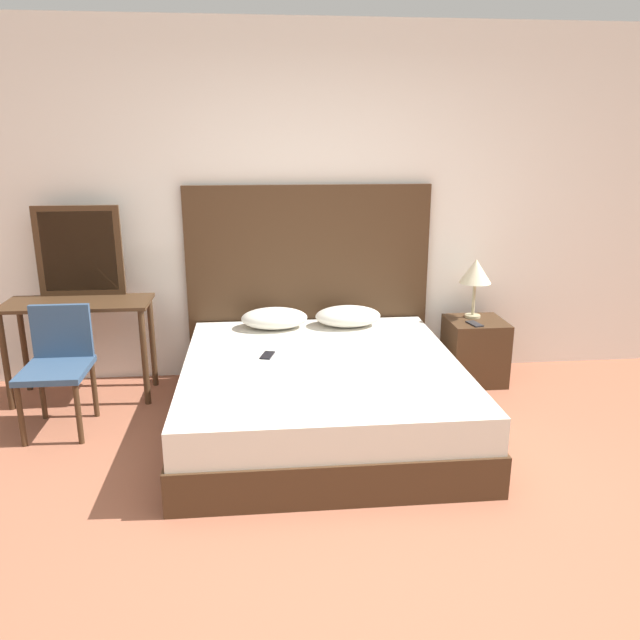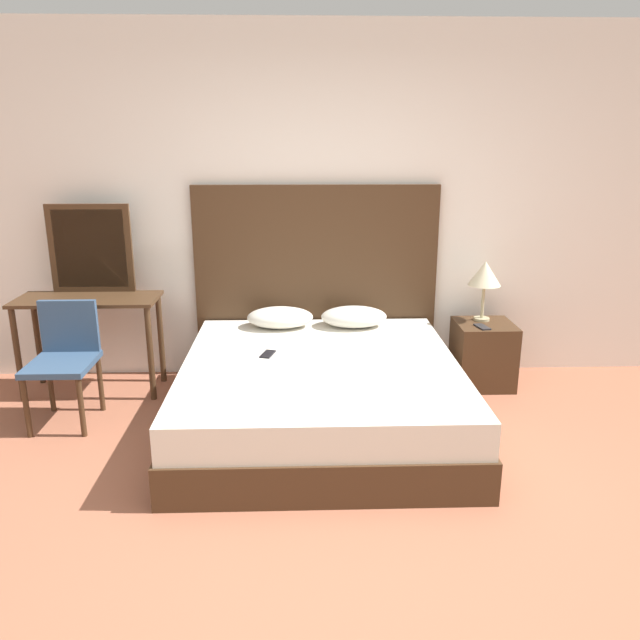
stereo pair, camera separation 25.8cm
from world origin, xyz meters
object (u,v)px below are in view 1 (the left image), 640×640
Objects in this scene: bed at (321,394)px; phone_on_nightstand at (475,324)px; vanity_desk at (79,319)px; table_lamp at (476,273)px; phone_on_bed at (267,355)px; nightstand at (474,351)px; chair at (58,360)px.

phone_on_nightstand is (1.23, 0.59, 0.27)m from bed.
vanity_desk is at bearing 178.37° from phone_on_nightstand.
table_lamp is at bearing 2.13° from vanity_desk.
phone_on_nightstand is at bearing 16.25° from phone_on_bed.
vanity_desk is at bearing -177.87° from table_lamp.
nightstand reaches higher than bed.
nightstand is 0.49× the size of vanity_desk.
vanity_desk is 1.28× the size of chair.
bed is at bearing -6.37° from chair.
table_lamp is 0.45× the size of vanity_desk.
phone_on_nightstand reaches higher than bed.
bed is 12.02× the size of phone_on_bed.
phone_on_nightstand is at bearing 7.80° from chair.
bed is 1.46m from nightstand.
vanity_desk is (-1.70, 0.68, 0.37)m from bed.
nightstand is 3.09× the size of phone_on_nightstand.
vanity_desk is (-2.98, -0.02, 0.35)m from nightstand.
phone_on_nightstand is (1.58, 0.46, 0.03)m from phone_on_bed.
table_lamp is at bearing 31.62° from bed.
phone_on_bed is at bearing -2.40° from chair.
nightstand is at bearing 28.65° from bed.
phone_on_bed is at bearing -163.75° from phone_on_nightstand.
nightstand is at bearing 19.17° from phone_on_bed.
bed is 12.14× the size of phone_on_nightstand.
table_lamp is 3.08m from chair.
nightstand is 0.28m from phone_on_nightstand.
nightstand is at bearing 9.67° from chair.
bed is at bearing -21.78° from vanity_desk.
chair is (-2.94, -0.40, -0.04)m from phone_on_nightstand.
phone_on_bed is (-0.35, 0.13, 0.24)m from bed.
phone_on_nightstand reaches higher than nightstand.
table_lamp is (1.63, 0.65, 0.39)m from phone_on_bed.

